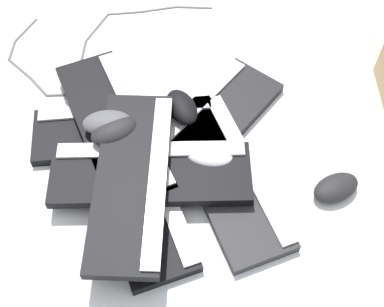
{
  "coord_description": "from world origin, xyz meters",
  "views": [
    {
      "loc": [
        0.39,
        -0.55,
        1.04
      ],
      "look_at": [
        0.01,
        -0.0,
        0.04
      ],
      "focal_mm": 50.0,
      "sensor_mm": 36.0,
      "label": 1
    }
  ],
  "objects_px": {
    "keyboard_0": "(226,175)",
    "mouse_3": "(182,107)",
    "keyboard_4": "(114,125)",
    "mouse_1": "(107,123)",
    "mouse_2": "(336,188)",
    "keyboard_6": "(133,179)",
    "keyboard_2": "(126,129)",
    "keyboard_3": "(138,191)",
    "mouse_4": "(114,131)",
    "mouse_0": "(209,155)",
    "keyboard_5": "(151,173)",
    "keyboard_1": "(206,127)"
  },
  "relations": [
    {
      "from": "mouse_2",
      "to": "keyboard_2",
      "type": "bearing_deg",
      "value": -46.43
    },
    {
      "from": "mouse_4",
      "to": "keyboard_0",
      "type": "bearing_deg",
      "value": -45.08
    },
    {
      "from": "keyboard_3",
      "to": "mouse_3",
      "type": "height_order",
      "value": "mouse_3"
    },
    {
      "from": "keyboard_1",
      "to": "keyboard_4",
      "type": "xyz_separation_m",
      "value": [
        -0.17,
        -0.14,
        0.03
      ]
    },
    {
      "from": "mouse_4",
      "to": "mouse_2",
      "type": "bearing_deg",
      "value": -41.23
    },
    {
      "from": "mouse_4",
      "to": "keyboard_4",
      "type": "bearing_deg",
      "value": 73.21
    },
    {
      "from": "mouse_2",
      "to": "mouse_4",
      "type": "height_order",
      "value": "mouse_4"
    },
    {
      "from": "mouse_2",
      "to": "mouse_4",
      "type": "distance_m",
      "value": 0.51
    },
    {
      "from": "keyboard_6",
      "to": "mouse_1",
      "type": "height_order",
      "value": "mouse_1"
    },
    {
      "from": "mouse_2",
      "to": "mouse_3",
      "type": "distance_m",
      "value": 0.4
    },
    {
      "from": "keyboard_6",
      "to": "keyboard_3",
      "type": "bearing_deg",
      "value": 73.47
    },
    {
      "from": "keyboard_5",
      "to": "mouse_1",
      "type": "distance_m",
      "value": 0.16
    },
    {
      "from": "keyboard_0",
      "to": "mouse_0",
      "type": "distance_m",
      "value": 0.06
    },
    {
      "from": "keyboard_4",
      "to": "mouse_3",
      "type": "bearing_deg",
      "value": 52.73
    },
    {
      "from": "keyboard_2",
      "to": "keyboard_4",
      "type": "relative_size",
      "value": 0.95
    },
    {
      "from": "keyboard_0",
      "to": "keyboard_1",
      "type": "distance_m",
      "value": 0.14
    },
    {
      "from": "keyboard_4",
      "to": "keyboard_6",
      "type": "xyz_separation_m",
      "value": [
        0.14,
        -0.1,
        0.03
      ]
    },
    {
      "from": "keyboard_0",
      "to": "mouse_1",
      "type": "xyz_separation_m",
      "value": [
        -0.28,
        -0.08,
        0.07
      ]
    },
    {
      "from": "keyboard_3",
      "to": "keyboard_5",
      "type": "height_order",
      "value": "keyboard_5"
    },
    {
      "from": "mouse_0",
      "to": "keyboard_3",
      "type": "bearing_deg",
      "value": -144.62
    },
    {
      "from": "mouse_0",
      "to": "mouse_3",
      "type": "distance_m",
      "value": 0.15
    },
    {
      "from": "mouse_0",
      "to": "mouse_4",
      "type": "height_order",
      "value": "mouse_4"
    },
    {
      "from": "keyboard_0",
      "to": "mouse_4",
      "type": "distance_m",
      "value": 0.27
    },
    {
      "from": "keyboard_1",
      "to": "mouse_0",
      "type": "height_order",
      "value": "mouse_0"
    },
    {
      "from": "keyboard_4",
      "to": "mouse_3",
      "type": "distance_m",
      "value": 0.17
    },
    {
      "from": "keyboard_0",
      "to": "keyboard_6",
      "type": "height_order",
      "value": "keyboard_6"
    },
    {
      "from": "keyboard_0",
      "to": "keyboard_6",
      "type": "xyz_separation_m",
      "value": [
        -0.14,
        -0.15,
        0.06
      ]
    },
    {
      "from": "keyboard_4",
      "to": "keyboard_6",
      "type": "relative_size",
      "value": 1.01
    },
    {
      "from": "keyboard_2",
      "to": "mouse_3",
      "type": "xyz_separation_m",
      "value": [
        0.09,
        0.11,
        0.04
      ]
    },
    {
      "from": "mouse_0",
      "to": "keyboard_5",
      "type": "bearing_deg",
      "value": -150.52
    },
    {
      "from": "mouse_1",
      "to": "mouse_4",
      "type": "relative_size",
      "value": 1.0
    },
    {
      "from": "keyboard_4",
      "to": "keyboard_5",
      "type": "distance_m",
      "value": 0.16
    },
    {
      "from": "keyboard_3",
      "to": "mouse_2",
      "type": "bearing_deg",
      "value": 35.96
    },
    {
      "from": "keyboard_1",
      "to": "keyboard_5",
      "type": "distance_m",
      "value": 0.2
    },
    {
      "from": "keyboard_0",
      "to": "keyboard_2",
      "type": "distance_m",
      "value": 0.27
    },
    {
      "from": "keyboard_3",
      "to": "keyboard_5",
      "type": "bearing_deg",
      "value": 79.6
    },
    {
      "from": "keyboard_4",
      "to": "mouse_1",
      "type": "distance_m",
      "value": 0.04
    },
    {
      "from": "keyboard_0",
      "to": "mouse_1",
      "type": "height_order",
      "value": "mouse_1"
    },
    {
      "from": "keyboard_0",
      "to": "mouse_4",
      "type": "relative_size",
      "value": 4.09
    },
    {
      "from": "keyboard_2",
      "to": "keyboard_6",
      "type": "relative_size",
      "value": 0.96
    },
    {
      "from": "keyboard_0",
      "to": "mouse_3",
      "type": "relative_size",
      "value": 4.09
    },
    {
      "from": "keyboard_0",
      "to": "keyboard_3",
      "type": "height_order",
      "value": "same"
    },
    {
      "from": "keyboard_6",
      "to": "mouse_3",
      "type": "height_order",
      "value": "keyboard_6"
    },
    {
      "from": "keyboard_4",
      "to": "mouse_0",
      "type": "bearing_deg",
      "value": 13.55
    },
    {
      "from": "keyboard_1",
      "to": "keyboard_3",
      "type": "bearing_deg",
      "value": -95.72
    },
    {
      "from": "keyboard_6",
      "to": "mouse_2",
      "type": "relative_size",
      "value": 4.09
    },
    {
      "from": "keyboard_2",
      "to": "mouse_4",
      "type": "bearing_deg",
      "value": -72.0
    },
    {
      "from": "keyboard_1",
      "to": "keyboard_4",
      "type": "bearing_deg",
      "value": -140.23
    },
    {
      "from": "mouse_3",
      "to": "keyboard_3",
      "type": "bearing_deg",
      "value": 131.12
    },
    {
      "from": "mouse_2",
      "to": "mouse_3",
      "type": "bearing_deg",
      "value": -58.1
    }
  ]
}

